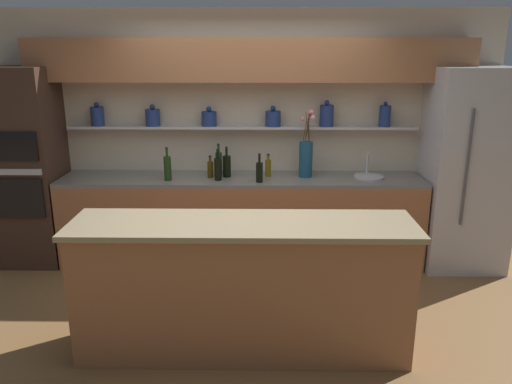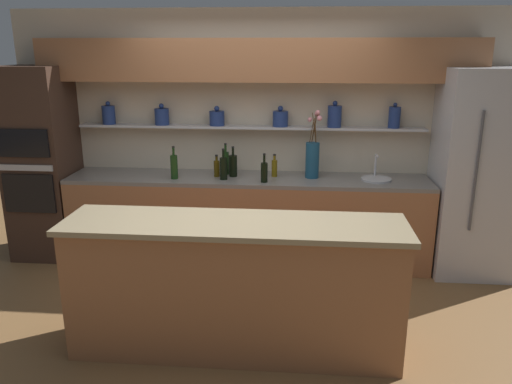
{
  "view_description": "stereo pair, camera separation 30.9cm",
  "coord_description": "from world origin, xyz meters",
  "px_view_note": "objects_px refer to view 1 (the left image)",
  "views": [
    {
      "loc": [
        0.14,
        -3.74,
        2.21
      ],
      "look_at": [
        0.08,
        0.41,
        1.0
      ],
      "focal_mm": 35.0,
      "sensor_mm": 36.0,
      "label": 1
    },
    {
      "loc": [
        0.45,
        -3.73,
        2.21
      ],
      "look_at": [
        0.08,
        0.41,
        1.0
      ],
      "focal_mm": 35.0,
      "sensor_mm": 36.0,
      "label": 2
    }
  ],
  "objects_px": {
    "bottle_wine_4": "(227,166)",
    "bottle_wine_2": "(259,172)",
    "bottle_oil_6": "(268,167)",
    "bottle_wine_5": "(219,163)",
    "bottle_wine_0": "(218,169)",
    "sink_fixture": "(369,175)",
    "oven_tower": "(28,168)",
    "refrigerator": "(466,170)",
    "bottle_wine_1": "(168,168)",
    "bottle_oil_3": "(210,169)",
    "flower_vase": "(306,155)"
  },
  "relations": [
    {
      "from": "refrigerator",
      "to": "bottle_wine_0",
      "type": "bearing_deg",
      "value": -178.44
    },
    {
      "from": "oven_tower",
      "to": "bottle_wine_0",
      "type": "distance_m",
      "value": 1.98
    },
    {
      "from": "bottle_oil_3",
      "to": "bottle_wine_5",
      "type": "height_order",
      "value": "bottle_wine_5"
    },
    {
      "from": "flower_vase",
      "to": "bottle_wine_0",
      "type": "distance_m",
      "value": 0.92
    },
    {
      "from": "flower_vase",
      "to": "bottle_wine_1",
      "type": "distance_m",
      "value": 1.42
    },
    {
      "from": "bottle_oil_3",
      "to": "bottle_wine_4",
      "type": "relative_size",
      "value": 0.73
    },
    {
      "from": "sink_fixture",
      "to": "bottle_wine_2",
      "type": "height_order",
      "value": "bottle_wine_2"
    },
    {
      "from": "bottle_wine_1",
      "to": "bottle_wine_2",
      "type": "distance_m",
      "value": 0.92
    },
    {
      "from": "refrigerator",
      "to": "sink_fixture",
      "type": "distance_m",
      "value": 0.97
    },
    {
      "from": "refrigerator",
      "to": "bottle_wine_0",
      "type": "distance_m",
      "value": 2.51
    },
    {
      "from": "flower_vase",
      "to": "bottle_oil_6",
      "type": "height_order",
      "value": "flower_vase"
    },
    {
      "from": "bottle_wine_2",
      "to": "bottle_wine_5",
      "type": "bearing_deg",
      "value": 146.0
    },
    {
      "from": "flower_vase",
      "to": "bottle_wine_4",
      "type": "bearing_deg",
      "value": -178.36
    },
    {
      "from": "bottle_wine_0",
      "to": "bottle_wine_2",
      "type": "xyz_separation_m",
      "value": [
        0.42,
        -0.07,
        -0.01
      ]
    },
    {
      "from": "flower_vase",
      "to": "bottle_wine_4",
      "type": "height_order",
      "value": "flower_vase"
    },
    {
      "from": "bottle_wine_4",
      "to": "bottle_wine_2",
      "type": "bearing_deg",
      "value": -31.43
    },
    {
      "from": "flower_vase",
      "to": "bottle_oil_6",
      "type": "distance_m",
      "value": 0.41
    },
    {
      "from": "bottle_oil_3",
      "to": "oven_tower",
      "type": "bearing_deg",
      "value": -179.9
    },
    {
      "from": "oven_tower",
      "to": "bottle_wine_2",
      "type": "relative_size",
      "value": 7.01
    },
    {
      "from": "bottle_wine_4",
      "to": "bottle_wine_5",
      "type": "bearing_deg",
      "value": 137.52
    },
    {
      "from": "flower_vase",
      "to": "bottle_wine_5",
      "type": "distance_m",
      "value": 0.91
    },
    {
      "from": "bottle_wine_4",
      "to": "sink_fixture",
      "type": "bearing_deg",
      "value": -0.66
    },
    {
      "from": "bottle_wine_0",
      "to": "bottle_oil_3",
      "type": "distance_m",
      "value": 0.14
    },
    {
      "from": "bottle_wine_5",
      "to": "bottle_oil_6",
      "type": "bearing_deg",
      "value": -6.05
    },
    {
      "from": "flower_vase",
      "to": "bottle_wine_1",
      "type": "relative_size",
      "value": 2.07
    },
    {
      "from": "sink_fixture",
      "to": "bottle_oil_3",
      "type": "relative_size",
      "value": 1.33
    },
    {
      "from": "refrigerator",
      "to": "bottle_wine_1",
      "type": "relative_size",
      "value": 6.03
    },
    {
      "from": "sink_fixture",
      "to": "bottle_wine_5",
      "type": "bearing_deg",
      "value": 176.37
    },
    {
      "from": "flower_vase",
      "to": "bottle_wine_2",
      "type": "bearing_deg",
      "value": -154.33
    },
    {
      "from": "bottle_oil_6",
      "to": "bottle_wine_5",
      "type": "bearing_deg",
      "value": 173.95
    },
    {
      "from": "bottle_oil_3",
      "to": "bottle_wine_4",
      "type": "xyz_separation_m",
      "value": [
        0.17,
        0.03,
        0.02
      ]
    },
    {
      "from": "flower_vase",
      "to": "bottle_wine_5",
      "type": "bearing_deg",
      "value": 176.32
    },
    {
      "from": "bottle_wine_0",
      "to": "bottle_wine_4",
      "type": "relative_size",
      "value": 1.01
    },
    {
      "from": "bottle_wine_0",
      "to": "bottle_oil_6",
      "type": "height_order",
      "value": "bottle_wine_0"
    },
    {
      "from": "refrigerator",
      "to": "bottle_oil_6",
      "type": "relative_size",
      "value": 8.58
    },
    {
      "from": "sink_fixture",
      "to": "bottle_wine_1",
      "type": "distance_m",
      "value": 2.05
    },
    {
      "from": "bottle_wine_1",
      "to": "bottle_oil_6",
      "type": "distance_m",
      "value": 1.03
    },
    {
      "from": "flower_vase",
      "to": "bottle_oil_3",
      "type": "xyz_separation_m",
      "value": [
        -0.99,
        -0.05,
        -0.13
      ]
    },
    {
      "from": "flower_vase",
      "to": "bottle_wine_1",
      "type": "height_order",
      "value": "flower_vase"
    },
    {
      "from": "bottle_wine_1",
      "to": "bottle_oil_3",
      "type": "bearing_deg",
      "value": 16.76
    },
    {
      "from": "refrigerator",
      "to": "bottle_wine_4",
      "type": "distance_m",
      "value": 2.43
    },
    {
      "from": "bottle_wine_2",
      "to": "bottle_oil_3",
      "type": "height_order",
      "value": "bottle_wine_2"
    },
    {
      "from": "bottle_wine_0",
      "to": "bottle_oil_3",
      "type": "height_order",
      "value": "bottle_wine_0"
    },
    {
      "from": "bottle_wine_2",
      "to": "bottle_oil_3",
      "type": "distance_m",
      "value": 0.54
    },
    {
      "from": "sink_fixture",
      "to": "bottle_oil_6",
      "type": "relative_size",
      "value": 1.28
    },
    {
      "from": "bottle_wine_0",
      "to": "bottle_wine_2",
      "type": "relative_size",
      "value": 1.1
    },
    {
      "from": "bottle_wine_5",
      "to": "bottle_oil_6",
      "type": "distance_m",
      "value": 0.52
    },
    {
      "from": "bottle_wine_4",
      "to": "flower_vase",
      "type": "bearing_deg",
      "value": 1.64
    },
    {
      "from": "flower_vase",
      "to": "bottle_wine_4",
      "type": "distance_m",
      "value": 0.82
    },
    {
      "from": "bottle_oil_3",
      "to": "bottle_wine_4",
      "type": "height_order",
      "value": "bottle_wine_4"
    }
  ]
}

